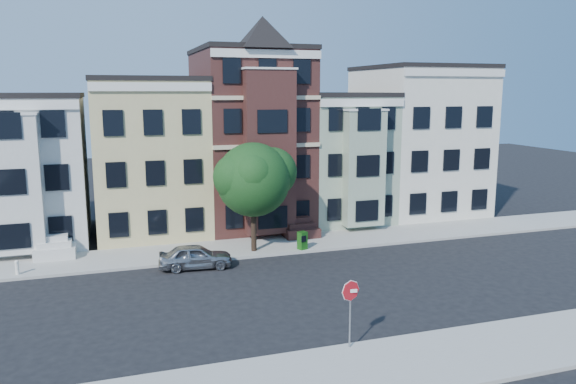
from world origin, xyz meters
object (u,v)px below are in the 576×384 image
object	(u,v)px
street_tree	(253,185)
parked_car	(195,256)
newspaper_box	(302,240)
fire_hydrant	(17,269)
stop_sign	(350,310)

from	to	relation	value
street_tree	parked_car	distance (m)	5.37
newspaper_box	fire_hydrant	world-z (taller)	newspaper_box
parked_car	stop_sign	distance (m)	12.16
parked_car	stop_sign	xyz separation A→B (m)	(3.83, -11.50, 0.94)
street_tree	stop_sign	world-z (taller)	street_tree
street_tree	parked_car	bearing A→B (deg)	-153.99
newspaper_box	stop_sign	bearing A→B (deg)	-122.35
fire_hydrant	stop_sign	distance (m)	18.17
fire_hydrant	newspaper_box	bearing A→B (deg)	-0.73
newspaper_box	stop_sign	world-z (taller)	stop_sign
newspaper_box	stop_sign	size ratio (longest dim) A/B	0.37
parked_car	stop_sign	size ratio (longest dim) A/B	1.34
newspaper_box	fire_hydrant	size ratio (longest dim) A/B	1.79
street_tree	stop_sign	distance (m)	13.55
fire_hydrant	stop_sign	bearing A→B (deg)	-45.36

